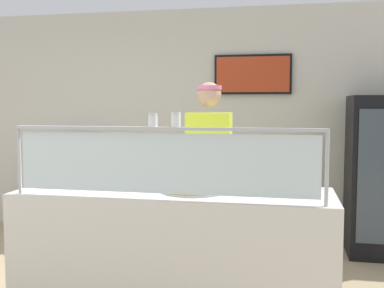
{
  "coord_description": "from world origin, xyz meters",
  "views": [
    {
      "loc": [
        1.91,
        -2.83,
        1.57
      ],
      "look_at": [
        1.25,
        0.4,
        1.29
      ],
      "focal_mm": 43.39,
      "sensor_mm": 36.0,
      "label": 1
    }
  ],
  "objects_px": {
    "parmesan_shaker": "(153,121)",
    "pepper_flake_shaker": "(176,121)",
    "drink_fridge": "(381,176)",
    "pizza_box_stack": "(61,150)",
    "pizza_tray": "(194,189)",
    "pizza_server": "(188,187)",
    "worker_figure": "(209,170)"
  },
  "relations": [
    {
      "from": "pizza_tray",
      "to": "pepper_flake_shaker",
      "type": "height_order",
      "value": "pepper_flake_shaker"
    },
    {
      "from": "drink_fridge",
      "to": "pizza_box_stack",
      "type": "xyz_separation_m",
      "value": [
        -3.58,
        -0.04,
        0.2
      ]
    },
    {
      "from": "parmesan_shaker",
      "to": "pizza_box_stack",
      "type": "height_order",
      "value": "parmesan_shaker"
    },
    {
      "from": "pizza_server",
      "to": "worker_figure",
      "type": "bearing_deg",
      "value": 74.57
    },
    {
      "from": "pizza_tray",
      "to": "pizza_server",
      "type": "height_order",
      "value": "pizza_server"
    },
    {
      "from": "worker_figure",
      "to": "pizza_server",
      "type": "bearing_deg",
      "value": -92.01
    },
    {
      "from": "pizza_server",
      "to": "pepper_flake_shaker",
      "type": "bearing_deg",
      "value": -106.95
    },
    {
      "from": "parmesan_shaker",
      "to": "pepper_flake_shaker",
      "type": "relative_size",
      "value": 0.91
    },
    {
      "from": "pizza_server",
      "to": "pizza_box_stack",
      "type": "bearing_deg",
      "value": 122.84
    },
    {
      "from": "pizza_tray",
      "to": "worker_figure",
      "type": "xyz_separation_m",
      "value": [
        -0.01,
        0.73,
        0.04
      ]
    },
    {
      "from": "pizza_server",
      "to": "parmesan_shaker",
      "type": "relative_size",
      "value": 3.18
    },
    {
      "from": "parmesan_shaker",
      "to": "pepper_flake_shaker",
      "type": "distance_m",
      "value": 0.15
    },
    {
      "from": "parmesan_shaker",
      "to": "worker_figure",
      "type": "height_order",
      "value": "worker_figure"
    },
    {
      "from": "worker_figure",
      "to": "drink_fridge",
      "type": "height_order",
      "value": "worker_figure"
    },
    {
      "from": "pizza_server",
      "to": "parmesan_shaker",
      "type": "xyz_separation_m",
      "value": [
        -0.17,
        -0.29,
        0.47
      ]
    },
    {
      "from": "pizza_tray",
      "to": "drink_fridge",
      "type": "bearing_deg",
      "value": 49.3
    },
    {
      "from": "drink_fridge",
      "to": "pizza_box_stack",
      "type": "height_order",
      "value": "drink_fridge"
    },
    {
      "from": "pizza_server",
      "to": "drink_fridge",
      "type": "height_order",
      "value": "drink_fridge"
    },
    {
      "from": "pizza_tray",
      "to": "pepper_flake_shaker",
      "type": "distance_m",
      "value": 0.59
    },
    {
      "from": "parmesan_shaker",
      "to": "pizza_box_stack",
      "type": "xyz_separation_m",
      "value": [
        -1.76,
        2.14,
        -0.43
      ]
    },
    {
      "from": "pizza_tray",
      "to": "drink_fridge",
      "type": "relative_size",
      "value": 0.28
    },
    {
      "from": "worker_figure",
      "to": "pizza_box_stack",
      "type": "relative_size",
      "value": 3.63
    },
    {
      "from": "pizza_tray",
      "to": "pizza_server",
      "type": "xyz_separation_m",
      "value": [
        -0.04,
        -0.02,
        0.02
      ]
    },
    {
      "from": "parmesan_shaker",
      "to": "worker_figure",
      "type": "distance_m",
      "value": 1.16
    },
    {
      "from": "parmesan_shaker",
      "to": "worker_figure",
      "type": "bearing_deg",
      "value": 79.27
    },
    {
      "from": "pizza_server",
      "to": "parmesan_shaker",
      "type": "bearing_deg",
      "value": -134.14
    },
    {
      "from": "pizza_tray",
      "to": "parmesan_shaker",
      "type": "xyz_separation_m",
      "value": [
        -0.21,
        -0.31,
        0.5
      ]
    },
    {
      "from": "pizza_server",
      "to": "drink_fridge",
      "type": "distance_m",
      "value": 2.52
    },
    {
      "from": "pepper_flake_shaker",
      "to": "worker_figure",
      "type": "bearing_deg",
      "value": 87.57
    },
    {
      "from": "parmesan_shaker",
      "to": "pepper_flake_shaker",
      "type": "xyz_separation_m",
      "value": [
        0.15,
        0.0,
        0.0
      ]
    },
    {
      "from": "pizza_box_stack",
      "to": "drink_fridge",
      "type": "bearing_deg",
      "value": 0.7
    },
    {
      "from": "pizza_server",
      "to": "pepper_flake_shaker",
      "type": "height_order",
      "value": "pepper_flake_shaker"
    }
  ]
}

